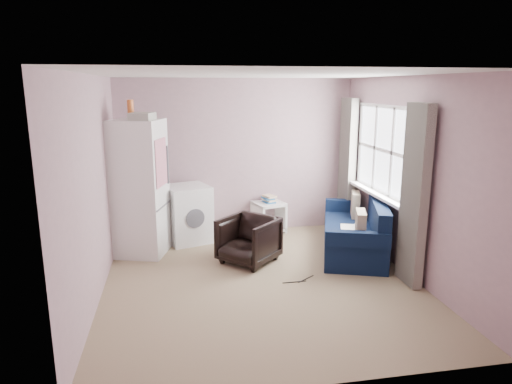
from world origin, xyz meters
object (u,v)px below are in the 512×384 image
(armchair, at_px, (249,238))
(fridge, at_px, (140,187))
(side_table, at_px, (269,215))
(washing_machine, at_px, (188,213))
(sofa, at_px, (357,233))

(armchair, distance_m, fridge, 1.70)
(side_table, bearing_deg, washing_machine, -170.23)
(washing_machine, bearing_deg, fridge, -166.78)
(washing_machine, xyz_separation_m, side_table, (1.33, 0.23, -0.17))
(fridge, xyz_separation_m, side_table, (2.00, 0.64, -0.68))
(washing_machine, relative_size, sofa, 0.45)
(fridge, distance_m, washing_machine, 0.94)
(fridge, height_order, sofa, fridge)
(sofa, bearing_deg, fridge, -170.88)
(armchair, bearing_deg, side_table, 111.75)
(fridge, bearing_deg, washing_machine, 48.50)
(fridge, distance_m, sofa, 3.19)
(fridge, xyz_separation_m, washing_machine, (0.67, 0.41, -0.52))
(side_table, distance_m, sofa, 1.59)
(fridge, xyz_separation_m, sofa, (3.07, -0.53, -0.68))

